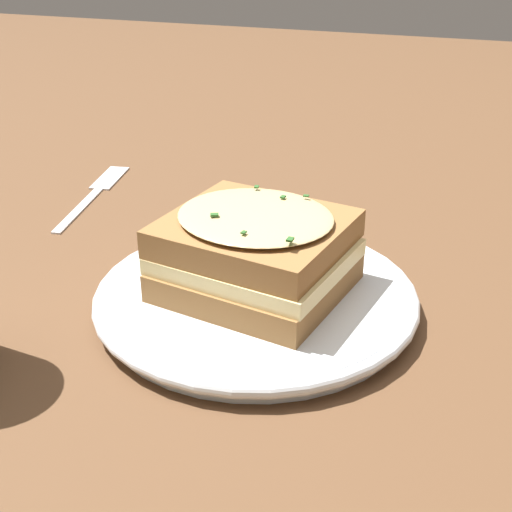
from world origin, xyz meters
TOP-DOWN VIEW (x-y plane):
  - ground_plane at (0.00, 0.00)m, footprint 2.40×2.40m
  - dinner_plate at (-0.01, -0.01)m, footprint 0.24×0.24m
  - sandwich at (-0.01, -0.01)m, footprint 0.14×0.14m
  - fork at (0.22, -0.19)m, footprint 0.04×0.18m

SIDE VIEW (x-z plane):
  - ground_plane at x=0.00m, z-range 0.00..0.00m
  - fork at x=0.22m, z-range 0.00..0.00m
  - dinner_plate at x=-0.01m, z-range 0.00..0.02m
  - sandwich at x=-0.01m, z-range 0.02..0.08m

